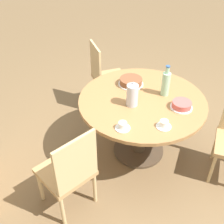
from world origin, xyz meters
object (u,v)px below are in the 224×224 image
coffee_pot (132,95)px  chair_a (106,76)px  cup_a (164,124)px  chair_b (69,171)px  cup_b (123,126)px  water_bottle (166,83)px  cake_second (182,105)px  cake_main (131,82)px

coffee_pot → chair_a: bearing=-12.4°
coffee_pot → cup_a: (-0.42, -0.07, -0.09)m
chair_b → cup_a: 0.92m
chair_a → cup_b: 1.39m
water_bottle → chair_b: bearing=103.6°
cup_a → cake_second: bearing=-64.8°
cake_main → cup_b: (-0.59, 0.44, -0.01)m
chair_a → water_bottle: bearing=-162.0°
coffee_pot → cup_b: coffee_pot is taller
chair_a → cup_a: (-1.43, 0.15, 0.28)m
cup_b → cake_second: bearing=-90.1°
cup_a → chair_b: bearing=81.5°
chair_a → coffee_pot: coffee_pot is taller
cup_b → water_bottle: bearing=-67.7°
water_bottle → cup_b: 0.71m
cup_a → cup_b: same height
cake_main → cup_a: (-0.74, 0.11, -0.01)m
cup_a → cake_main: bearing=-8.3°
chair_b → cake_main: chair_b is taller
cup_a → cup_b: 0.36m
cake_second → cup_a: bearing=115.2°
chair_b → cup_a: (-0.13, -0.87, 0.28)m
chair_a → cake_second: size_ratio=4.26×
chair_a → cake_second: chair_a is taller
water_bottle → cake_second: water_bottle is taller
cake_second → cup_b: bearing=89.9°
cake_second → cup_a: 0.35m
chair_a → cup_b: chair_a is taller
chair_a → cup_b: size_ratio=6.74×
coffee_pot → cup_b: bearing=136.3°
cup_b → coffee_pot: bearing=-43.7°
chair_b → cake_main: (0.61, -0.97, 0.28)m
cup_a → cup_b: (0.15, 0.33, 0.00)m
cup_b → chair_a: bearing=-20.5°
cake_main → cup_b: 0.74m
chair_b → water_bottle: bearing=178.8°
chair_b → cup_a: bearing=156.6°
chair_a → chair_b: same height
chair_b → cake_second: (0.02, -1.18, 0.28)m
chair_a → cake_main: (-0.69, 0.04, 0.28)m
coffee_pot → cup_b: size_ratio=1.90×
chair_a → water_bottle: size_ratio=2.78×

